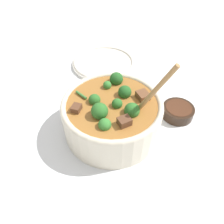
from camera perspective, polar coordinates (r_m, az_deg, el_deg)
ground_plane at (r=0.66m, az=-0.00°, el=-4.48°), size 4.00×4.00×0.00m
stew_bowl at (r=0.61m, az=0.04°, el=-0.57°), size 0.28×0.28×0.26m
condiment_bowl at (r=0.71m, az=16.83°, el=0.26°), size 0.10×0.10×0.04m
empty_plate at (r=0.92m, az=-2.10°, el=12.76°), size 0.26×0.26×0.02m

